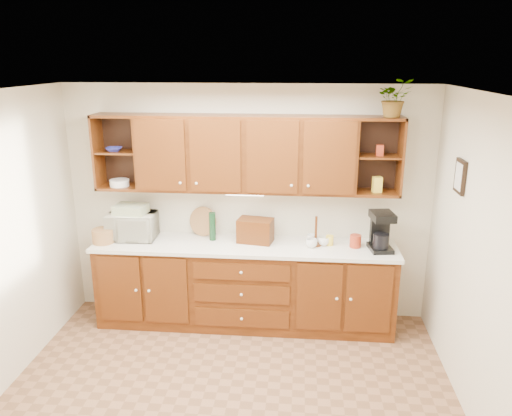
% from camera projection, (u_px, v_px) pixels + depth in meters
% --- Properties ---
extents(floor, '(4.00, 4.00, 0.00)m').
position_uv_depth(floor, '(226.00, 408.00, 4.23)').
color(floor, brown).
rests_on(floor, ground).
extents(ceiling, '(4.00, 4.00, 0.00)m').
position_uv_depth(ceiling, '(220.00, 95.00, 3.48)').
color(ceiling, white).
rests_on(ceiling, back_wall).
extents(back_wall, '(4.00, 0.00, 4.00)m').
position_uv_depth(back_wall, '(247.00, 204.00, 5.53)').
color(back_wall, beige).
rests_on(back_wall, floor).
extents(right_wall, '(0.00, 3.50, 3.50)m').
position_uv_depth(right_wall, '(491.00, 277.00, 3.68)').
color(right_wall, beige).
rests_on(right_wall, floor).
extents(base_cabinets, '(3.20, 0.60, 0.90)m').
position_uv_depth(base_cabinets, '(245.00, 285.00, 5.49)').
color(base_cabinets, '#371806').
rests_on(base_cabinets, floor).
extents(countertop, '(3.24, 0.64, 0.04)m').
position_uv_depth(countertop, '(244.00, 246.00, 5.34)').
color(countertop, white).
rests_on(countertop, base_cabinets).
extents(upper_cabinets, '(3.20, 0.33, 0.80)m').
position_uv_depth(upper_cabinets, '(246.00, 154.00, 5.20)').
color(upper_cabinets, '#371806').
rests_on(upper_cabinets, back_wall).
extents(undercabinet_light, '(0.40, 0.05, 0.02)m').
position_uv_depth(undercabinet_light, '(245.00, 194.00, 5.27)').
color(undercabinet_light, white).
rests_on(undercabinet_light, upper_cabinets).
extents(framed_picture, '(0.03, 0.24, 0.30)m').
position_uv_depth(framed_picture, '(460.00, 176.00, 4.38)').
color(framed_picture, black).
rests_on(framed_picture, right_wall).
extents(wicker_basket, '(0.30, 0.30, 0.15)m').
position_uv_depth(wicker_basket, '(103.00, 236.00, 5.36)').
color(wicker_basket, '#9A6B40').
rests_on(wicker_basket, countertop).
extents(microwave, '(0.52, 0.36, 0.29)m').
position_uv_depth(microwave, '(132.00, 226.00, 5.47)').
color(microwave, beige).
rests_on(microwave, countertop).
extents(towel_stack, '(0.36, 0.28, 0.10)m').
position_uv_depth(towel_stack, '(131.00, 209.00, 5.41)').
color(towel_stack, '#EEE070').
rests_on(towel_stack, microwave).
extents(wine_bottle, '(0.09, 0.09, 0.31)m').
position_uv_depth(wine_bottle, '(212.00, 226.00, 5.41)').
color(wine_bottle, black).
rests_on(wine_bottle, countertop).
extents(woven_tray, '(0.34, 0.18, 0.33)m').
position_uv_depth(woven_tray, '(203.00, 234.00, 5.60)').
color(woven_tray, '#9A6B40').
rests_on(woven_tray, countertop).
extents(bread_box, '(0.40, 0.29, 0.26)m').
position_uv_depth(bread_box, '(255.00, 230.00, 5.37)').
color(bread_box, '#371806').
rests_on(bread_box, countertop).
extents(mug_tree, '(0.25, 0.27, 0.32)m').
position_uv_depth(mug_tree, '(316.00, 241.00, 5.29)').
color(mug_tree, '#371806').
rests_on(mug_tree, countertop).
extents(canister_red, '(0.13, 0.13, 0.13)m').
position_uv_depth(canister_red, '(355.00, 241.00, 5.23)').
color(canister_red, '#9B2D16').
rests_on(canister_red, countertop).
extents(canister_white, '(0.08, 0.08, 0.20)m').
position_uv_depth(canister_white, '(375.00, 237.00, 5.27)').
color(canister_white, white).
rests_on(canister_white, countertop).
extents(canister_yellow, '(0.11, 0.11, 0.11)m').
position_uv_depth(canister_yellow, '(330.00, 240.00, 5.29)').
color(canister_yellow, yellow).
rests_on(canister_yellow, countertop).
extents(coffee_maker, '(0.26, 0.31, 0.41)m').
position_uv_depth(coffee_maker, '(381.00, 231.00, 5.14)').
color(coffee_maker, black).
rests_on(coffee_maker, countertop).
extents(bowl_stack, '(0.19, 0.19, 0.04)m').
position_uv_depth(bowl_stack, '(114.00, 149.00, 5.28)').
color(bowl_stack, navy).
rests_on(bowl_stack, upper_cabinets).
extents(plate_stack, '(0.23, 0.23, 0.07)m').
position_uv_depth(plate_stack, '(120.00, 183.00, 5.39)').
color(plate_stack, white).
rests_on(plate_stack, upper_cabinets).
extents(pantry_box_yellow, '(0.10, 0.09, 0.16)m').
position_uv_depth(pantry_box_yellow, '(377.00, 185.00, 5.13)').
color(pantry_box_yellow, yellow).
rests_on(pantry_box_yellow, upper_cabinets).
extents(pantry_box_red, '(0.08, 0.07, 0.11)m').
position_uv_depth(pantry_box_red, '(380.00, 150.00, 5.05)').
color(pantry_box_red, '#9B2D16').
rests_on(pantry_box_red, upper_cabinets).
extents(potted_plant, '(0.37, 0.33, 0.37)m').
position_uv_depth(potted_plant, '(394.00, 98.00, 4.84)').
color(potted_plant, '#999999').
rests_on(potted_plant, upper_cabinets).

